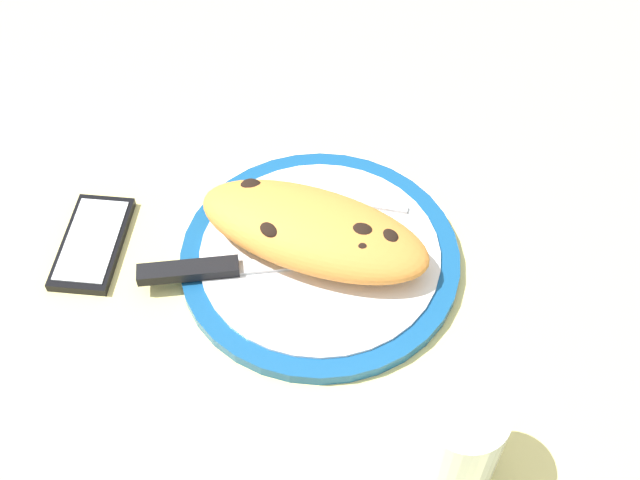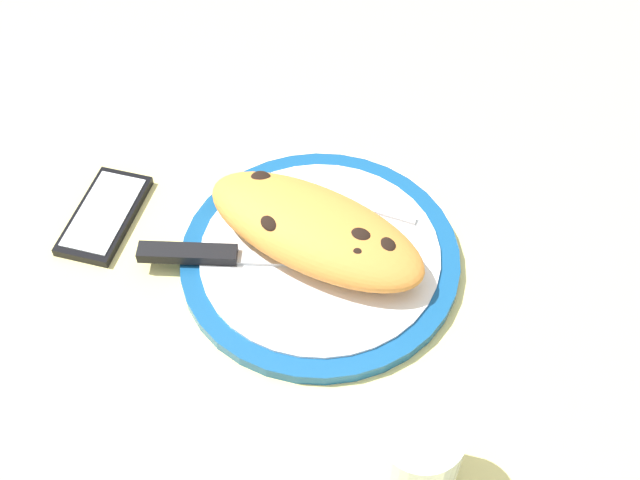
# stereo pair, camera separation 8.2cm
# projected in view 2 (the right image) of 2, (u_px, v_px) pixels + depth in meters

# --- Properties ---
(ground_plane) EXTENTS (1.50, 1.50, 0.03)m
(ground_plane) POSITION_uv_depth(u_px,v_px,m) (320.00, 270.00, 0.86)
(ground_plane) COLOR #E5D684
(plate) EXTENTS (0.29, 0.29, 0.02)m
(plate) POSITION_uv_depth(u_px,v_px,m) (320.00, 257.00, 0.84)
(plate) COLOR navy
(plate) RESTS_ON ground_plane
(calzone) EXTENTS (0.26, 0.15, 0.05)m
(calzone) POSITION_uv_depth(u_px,v_px,m) (315.00, 229.00, 0.82)
(calzone) COLOR orange
(calzone) RESTS_ON plate
(fork) EXTENTS (0.17, 0.02, 0.00)m
(fork) POSITION_uv_depth(u_px,v_px,m) (328.00, 196.00, 0.88)
(fork) COLOR silver
(fork) RESTS_ON plate
(knife) EXTENTS (0.23, 0.09, 0.01)m
(knife) POSITION_uv_depth(u_px,v_px,m) (218.00, 255.00, 0.83)
(knife) COLOR silver
(knife) RESTS_ON plate
(smartphone) EXTENTS (0.07, 0.13, 0.01)m
(smartphone) POSITION_uv_depth(u_px,v_px,m) (104.00, 215.00, 0.88)
(smartphone) COLOR black
(smartphone) RESTS_ON ground_plane
(water_glass) EXTENTS (0.07, 0.07, 0.10)m
(water_glass) POSITION_uv_depth(u_px,v_px,m) (416.00, 460.00, 0.67)
(water_glass) COLOR silver
(water_glass) RESTS_ON ground_plane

